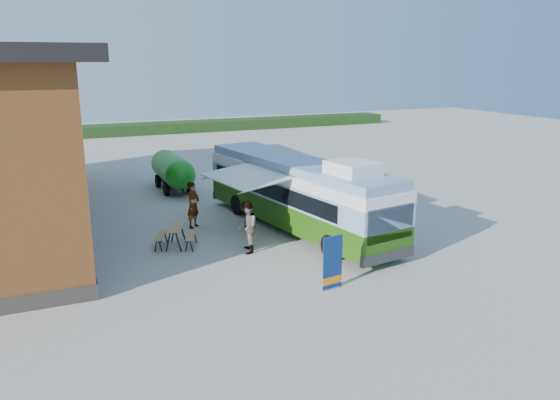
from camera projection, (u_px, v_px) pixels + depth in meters
name	position (u px, v px, depth m)	size (l,w,h in m)	color
ground	(292.00, 268.00, 19.07)	(100.00, 100.00, 0.00)	#BCB7AD
hedge	(208.00, 126.00, 55.77)	(40.00, 3.00, 1.00)	#264419
bus	(298.00, 191.00, 23.06)	(4.22, 11.56, 3.48)	#2A6010
awning	(249.00, 174.00, 22.18)	(2.98, 4.18, 0.50)	white
banner	(332.00, 267.00, 17.18)	(0.76, 0.26, 1.76)	navy
picnic_table	(176.00, 232.00, 21.03)	(1.82, 1.74, 0.82)	#A67A4E
person_a	(193.00, 205.00, 23.47)	(0.73, 0.48, 2.01)	#999999
person_b	(247.00, 227.00, 20.35)	(0.97, 0.75, 1.99)	#999999
slurry_tanker	(172.00, 170.00, 30.13)	(1.63, 5.44, 2.01)	#188719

